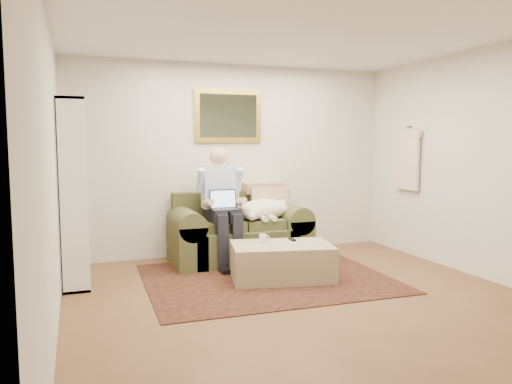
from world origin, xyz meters
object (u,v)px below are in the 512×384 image
ottoman (281,262)px  bookshelf (73,193)px  laptop (224,204)px  seated_man (223,207)px  sleeping_dog (264,209)px  coffee_mug (263,239)px  sofa (239,237)px

ottoman → bookshelf: 2.40m
ottoman → bookshelf: size_ratio=0.55×
laptop → seated_man: bearing=90.0°
sleeping_dog → bookshelf: bookshelf is taller
seated_man → ottoman: size_ratio=1.34×
laptop → coffee_mug: bearing=-68.8°
sofa → seated_man: seated_man is taller
laptop → bookshelf: size_ratio=0.17×
sleeping_dog → coffee_mug: size_ratio=7.26×
sofa → sleeping_dog: sofa is taller
sleeping_dog → ottoman: 1.06m
ottoman → seated_man: bearing=116.5°
seated_man → sleeping_dog: 0.59m
laptop → bookshelf: bearing=-173.8°
sofa → laptop: laptop is taller
seated_man → ottoman: bearing=-63.5°
coffee_mug → bookshelf: (-2.01, 0.47, 0.55)m
seated_man → laptop: seated_man is taller
coffee_mug → bookshelf: bearing=166.8°
seated_man → coffee_mug: 0.83m
seated_man → bookshelf: bookshelf is taller
sleeping_dog → laptop: bearing=-166.4°
ottoman → coffee_mug: size_ratio=11.09×
sofa → ottoman: bearing=-80.7°
ottoman → bookshelf: (-2.18, 0.61, 0.80)m
coffee_mug → bookshelf: size_ratio=0.05×
sofa → coffee_mug: 0.90m
ottoman → bookshelf: bookshelf is taller
sleeping_dog → seated_man: bearing=-172.9°
sofa → coffee_mug: bearing=-90.5°
laptop → bookshelf: bookshelf is taller
laptop → coffee_mug: laptop is taller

